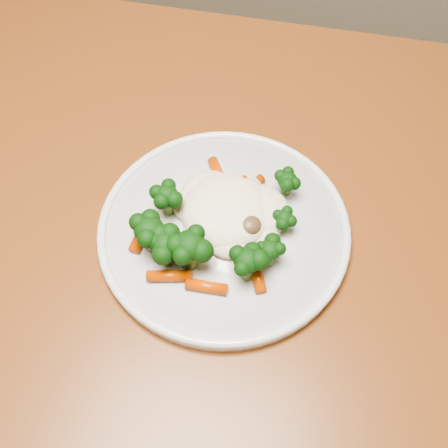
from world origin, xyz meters
name	(u,v)px	position (x,y,z in m)	size (l,w,h in m)	color
dining_table	(210,310)	(0.16, 0.28, 0.66)	(1.35, 0.96, 0.75)	brown
plate	(224,231)	(0.16, 0.33, 0.76)	(0.28, 0.28, 0.01)	silver
meal	(215,222)	(0.16, 0.32, 0.78)	(0.17, 0.17, 0.05)	#FFEDCB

